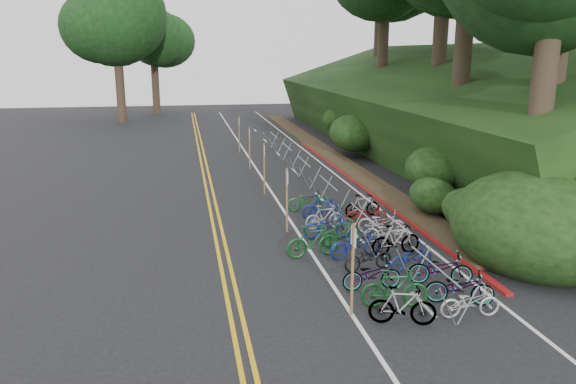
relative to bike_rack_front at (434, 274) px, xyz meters
The scene contains 10 objects.
ground 3.98m from the bike_rack_front, 151.69° to the left, with size 120.00×120.00×0.00m, color black.
road_markings 12.29m from the bike_rack_front, 103.18° to the left, with size 7.47×80.00×0.01m.
red_curb 14.05m from the bike_rack_front, 80.69° to the left, with size 0.25×28.00×0.10m, color maroon.
embankment 23.02m from the bike_rack_front, 65.47° to the left, with size 14.30×48.14×9.11m.
bike_rack_front is the anchor object (origin of this frame).
bike_racks_rest 14.85m from the bike_rack_front, 91.66° to the left, with size 1.14×23.00×1.17m.
signpost_near 2.56m from the bike_rack_front, behind, with size 0.08×0.40×2.51m.
signposts_rest 16.11m from the bike_rack_front, 100.12° to the left, with size 0.08×18.40×2.50m.
bike_front 4.71m from the bike_rack_front, 121.81° to the left, with size 1.86×0.52×1.12m, color #144C1E.
bike_valet 3.78m from the bike_rack_front, 96.46° to the left, with size 3.13×12.50×1.10m.
Camera 1 is at (-3.14, -15.22, 6.69)m, focal length 35.00 mm.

